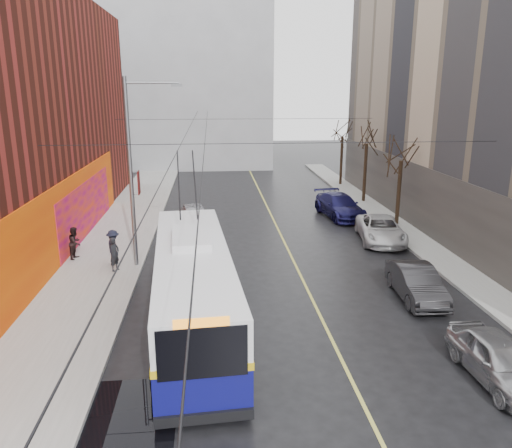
# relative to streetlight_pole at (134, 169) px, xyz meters

# --- Properties ---
(ground) EXTENTS (140.00, 140.00, 0.00)m
(ground) POSITION_rel_streetlight_pole_xyz_m (6.14, -10.00, -4.85)
(ground) COLOR black
(ground) RESTS_ON ground
(sidewalk_left) EXTENTS (4.00, 60.00, 0.15)m
(sidewalk_left) POSITION_rel_streetlight_pole_xyz_m (-1.86, 2.00, -4.77)
(sidewalk_left) COLOR gray
(sidewalk_left) RESTS_ON ground
(sidewalk_right) EXTENTS (2.00, 60.00, 0.15)m
(sidewalk_right) POSITION_rel_streetlight_pole_xyz_m (15.14, 2.00, -4.77)
(sidewalk_right) COLOR gray
(sidewalk_right) RESTS_ON ground
(lane_line) EXTENTS (0.12, 50.00, 0.01)m
(lane_line) POSITION_rel_streetlight_pole_xyz_m (7.64, 4.00, -4.84)
(lane_line) COLOR #BFB74C
(lane_line) RESTS_ON ground
(building_far) EXTENTS (20.50, 12.10, 18.00)m
(building_far) POSITION_rel_streetlight_pole_xyz_m (0.14, 34.99, 4.17)
(building_far) COLOR gray
(building_far) RESTS_ON ground
(streetlight_pole) EXTENTS (2.65, 0.60, 9.00)m
(streetlight_pole) POSITION_rel_streetlight_pole_xyz_m (0.00, 0.00, 0.00)
(streetlight_pole) COLOR slate
(streetlight_pole) RESTS_ON ground
(catenary_wires) EXTENTS (18.00, 60.00, 0.22)m
(catenary_wires) POSITION_rel_streetlight_pole_xyz_m (3.60, 4.77, 1.40)
(catenary_wires) COLOR black
(tree_near) EXTENTS (3.20, 3.20, 6.40)m
(tree_near) POSITION_rel_streetlight_pole_xyz_m (15.14, 6.00, 0.13)
(tree_near) COLOR black
(tree_near) RESTS_ON ground
(tree_mid) EXTENTS (3.20, 3.20, 6.68)m
(tree_mid) POSITION_rel_streetlight_pole_xyz_m (15.14, 13.00, 0.41)
(tree_mid) COLOR black
(tree_mid) RESTS_ON ground
(tree_far) EXTENTS (3.20, 3.20, 6.57)m
(tree_far) POSITION_rel_streetlight_pole_xyz_m (15.14, 20.00, 0.30)
(tree_far) COLOR black
(tree_far) RESTS_ON ground
(puddle) EXTENTS (2.82, 3.09, 0.01)m
(puddle) POSITION_rel_streetlight_pole_xyz_m (1.11, -11.45, -4.84)
(puddle) COLOR black
(puddle) RESTS_ON ground
(pigeons_flying) EXTENTS (1.18, 3.67, 2.17)m
(pigeons_flying) POSITION_rel_streetlight_pole_xyz_m (3.61, -0.05, 2.47)
(pigeons_flying) COLOR slate
(trolleybus) EXTENTS (3.48, 12.23, 5.73)m
(trolleybus) POSITION_rel_streetlight_pole_xyz_m (2.84, -6.44, -3.25)
(trolleybus) COLOR #0B0B56
(trolleybus) RESTS_ON ground
(parked_car_a) EXTENTS (1.76, 4.09, 1.37)m
(parked_car_a) POSITION_rel_streetlight_pole_xyz_m (11.97, -10.87, -4.16)
(parked_car_a) COLOR #9B9C9F
(parked_car_a) RESTS_ON ground
(parked_car_b) EXTENTS (1.68, 4.27, 1.38)m
(parked_car_b) POSITION_rel_streetlight_pole_xyz_m (11.94, -4.82, -4.16)
(parked_car_b) COLOR #28272A
(parked_car_b) RESTS_ON ground
(parked_car_c) EXTENTS (3.03, 5.32, 1.40)m
(parked_car_c) POSITION_rel_streetlight_pole_xyz_m (13.14, 3.19, -4.15)
(parked_car_c) COLOR silver
(parked_car_c) RESTS_ON ground
(parked_car_d) EXTENTS (2.91, 5.56, 1.54)m
(parked_car_d) POSITION_rel_streetlight_pole_xyz_m (12.20, 8.86, -4.08)
(parked_car_d) COLOR #17154B
(parked_car_d) RESTS_ON ground
(following_car) EXTENTS (2.24, 4.57, 1.50)m
(following_car) POSITION_rel_streetlight_pole_xyz_m (2.45, 6.89, -4.10)
(following_car) COLOR #ABACB0
(following_car) RESTS_ON ground
(pedestrian_a) EXTENTS (0.59, 0.70, 1.62)m
(pedestrian_a) POSITION_rel_streetlight_pole_xyz_m (-1.03, -0.74, -3.89)
(pedestrian_a) COLOR black
(pedestrian_a) RESTS_ON sidewalk_left
(pedestrian_b) EXTENTS (0.75, 0.89, 1.64)m
(pedestrian_b) POSITION_rel_streetlight_pole_xyz_m (-3.32, 1.21, -3.88)
(pedestrian_b) COLOR black
(pedestrian_b) RESTS_ON sidewalk_left
(pedestrian_c) EXTENTS (1.04, 1.26, 1.69)m
(pedestrian_c) POSITION_rel_streetlight_pole_xyz_m (-1.26, 0.29, -3.85)
(pedestrian_c) COLOR black
(pedestrian_c) RESTS_ON sidewalk_left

